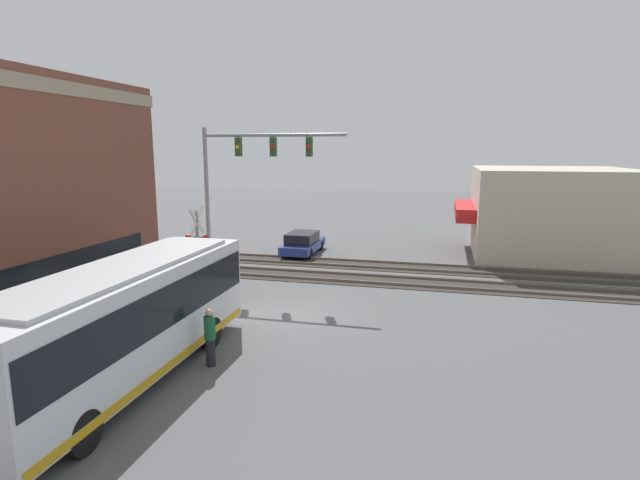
{
  "coord_description": "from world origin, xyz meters",
  "views": [
    {
      "loc": [
        -18.06,
        -5.63,
        6.47
      ],
      "look_at": [
        5.16,
        0.17,
        2.09
      ],
      "focal_mm": 28.0,
      "sensor_mm": 36.0,
      "label": 1
    }
  ],
  "objects": [
    {
      "name": "shop_building",
      "position": [
        14.95,
        -11.89,
        2.66
      ],
      "size": [
        9.33,
        10.06,
        5.31
      ],
      "color": "beige",
      "rests_on": "ground"
    },
    {
      "name": "pedestrian_near_bus",
      "position": [
        -5.09,
        1.01,
        0.92
      ],
      "size": [
        0.34,
        0.34,
        1.79
      ],
      "color": "black",
      "rests_on": "ground"
    },
    {
      "name": "ground_plane",
      "position": [
        0.0,
        0.0,
        0.0
      ],
      "size": [
        120.0,
        120.0,
        0.0
      ],
      "primitive_type": "plane",
      "color": "#565659"
    },
    {
      "name": "parked_car_blue",
      "position": [
        11.29,
        2.8,
        0.65
      ],
      "size": [
        4.45,
        1.82,
        1.38
      ],
      "color": "navy",
      "rests_on": "ground"
    },
    {
      "name": "city_bus",
      "position": [
        -6.6,
        2.8,
        1.84
      ],
      "size": [
        10.11,
        2.59,
        3.35
      ],
      "color": "silver",
      "rests_on": "ground"
    },
    {
      "name": "pedestrian_at_crossing",
      "position": [
        3.43,
        5.21,
        0.86
      ],
      "size": [
        0.34,
        0.34,
        1.69
      ],
      "color": "#473828",
      "rests_on": "ground"
    },
    {
      "name": "rail_track_far",
      "position": [
        9.2,
        0.0,
        0.03
      ],
      "size": [
        2.6,
        60.0,
        0.15
      ],
      "color": "#332D28",
      "rests_on": "ground"
    },
    {
      "name": "rail_track_near",
      "position": [
        6.0,
        0.0,
        0.03
      ],
      "size": [
        2.6,
        60.0,
        0.15
      ],
      "color": "#332D28",
      "rests_on": "ground"
    },
    {
      "name": "traffic_signal_gantry",
      "position": [
        4.81,
        3.85,
        5.54
      ],
      "size": [
        0.42,
        7.21,
        7.51
      ],
      "color": "gray",
      "rests_on": "ground"
    },
    {
      "name": "crossing_signal",
      "position": [
        3.31,
        5.77,
        2.3
      ],
      "size": [
        1.41,
        1.18,
        3.81
      ],
      "color": "gray",
      "rests_on": "ground"
    }
  ]
}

